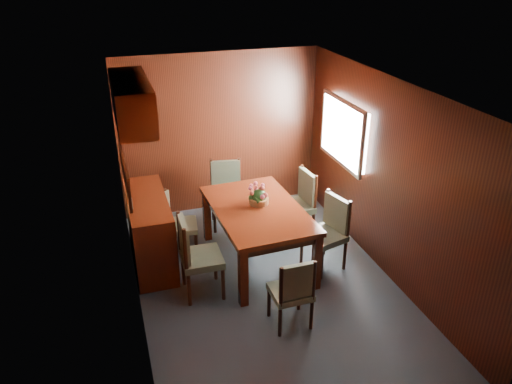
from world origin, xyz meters
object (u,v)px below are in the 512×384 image
object	(u,v)px
sideboard	(150,230)
chair_right_near	(329,228)
dining_table	(257,216)
flower_centerpiece	(259,194)
chair_left_near	(195,253)
chair_head	(293,290)

from	to	relation	value
sideboard	chair_right_near	world-z (taller)	chair_right_near
sideboard	dining_table	distance (m)	1.39
chair_right_near	flower_centerpiece	size ratio (longest dim) A/B	3.60
sideboard	chair_left_near	size ratio (longest dim) A/B	1.39
chair_left_near	chair_right_near	bearing A→B (deg)	93.67
chair_left_near	chair_right_near	world-z (taller)	chair_left_near
sideboard	chair_right_near	bearing A→B (deg)	-20.17
dining_table	chair_right_near	size ratio (longest dim) A/B	1.79
dining_table	chair_left_near	bearing A→B (deg)	-157.29
flower_centerpiece	chair_right_near	bearing A→B (deg)	-29.95
chair_left_near	flower_centerpiece	bearing A→B (deg)	120.43
chair_left_near	flower_centerpiece	distance (m)	1.13
chair_right_near	chair_head	bearing A→B (deg)	122.83
dining_table	flower_centerpiece	world-z (taller)	flower_centerpiece
chair_head	flower_centerpiece	size ratio (longest dim) A/B	3.23
sideboard	chair_right_near	xyz separation A→B (m)	(2.13, -0.78, 0.08)
chair_right_near	chair_head	world-z (taller)	chair_right_near
chair_head	flower_centerpiece	world-z (taller)	flower_centerpiece
chair_left_near	chair_head	size ratio (longest dim) A/B	1.16
sideboard	chair_head	bearing A→B (deg)	-53.92
chair_right_near	flower_centerpiece	distance (m)	0.98
dining_table	flower_centerpiece	xyz separation A→B (m)	(0.05, 0.11, 0.24)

